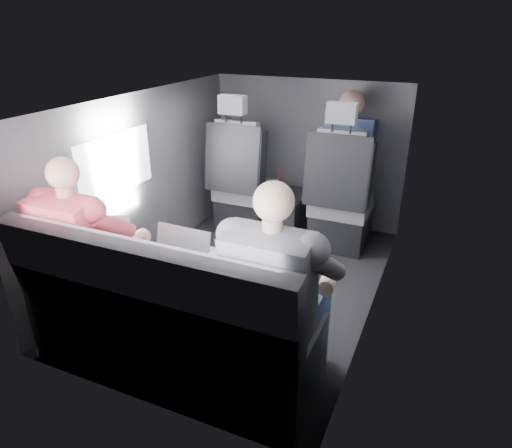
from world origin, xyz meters
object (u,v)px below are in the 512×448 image
at_px(rear_bench, 169,328).
at_px(passenger_front_right, 347,155).
at_px(front_seat_left, 243,190).
at_px(front_seat_right, 340,204).
at_px(laptop_silver, 192,252).
at_px(passenger_rear_right, 280,293).
at_px(laptop_white, 116,239).
at_px(laptop_black, 292,276).
at_px(passenger_rear_left, 91,250).
at_px(soda_cup, 278,189).
at_px(center_console, 290,216).

xyz_separation_m(rear_bench, passenger_front_right, (0.42, 2.16, 0.45)).
relative_size(front_seat_left, front_seat_right, 1.00).
height_order(laptop_silver, passenger_rear_right, passenger_rear_right).
bearing_deg(passenger_front_right, laptop_white, -116.02).
bearing_deg(laptop_black, passenger_rear_left, -171.93).
bearing_deg(rear_bench, passenger_rear_right, 9.09).
relative_size(soda_cup, passenger_front_right, 0.29).
xyz_separation_m(rear_bench, laptop_silver, (-0.00, 0.28, 0.32)).
relative_size(front_seat_left, passenger_rear_right, 1.04).
distance_m(laptop_white, laptop_black, 1.11).
bearing_deg(soda_cup, passenger_rear_left, -104.44).
distance_m(front_seat_left, center_console, 0.49).
bearing_deg(front_seat_right, passenger_front_right, 95.73).
distance_m(front_seat_right, rear_bench, 1.96).
height_order(rear_bench, laptop_white, rear_bench).
relative_size(rear_bench, laptop_silver, 4.82).
height_order(center_console, laptop_white, laptop_white).
distance_m(center_console, rear_bench, 1.94).
xyz_separation_m(rear_bench, soda_cup, (-0.10, 1.88, 0.16)).
height_order(soda_cup, laptop_black, laptop_black).
height_order(soda_cup, laptop_white, laptop_white).
bearing_deg(front_seat_right, rear_bench, -103.31).
xyz_separation_m(front_seat_left, front_seat_right, (0.90, 0.00, 0.00)).
distance_m(soda_cup, passenger_front_right, 0.66).
xyz_separation_m(laptop_white, passenger_front_right, (0.93, 1.91, 0.13)).
bearing_deg(passenger_front_right, front_seat_left, -163.56).
bearing_deg(front_seat_left, rear_bench, -76.69).
distance_m(front_seat_left, rear_bench, 1.96).
bearing_deg(passenger_rear_left, soda_cup, 75.56).
bearing_deg(passenger_rear_right, front_seat_right, 94.59).
height_order(front_seat_right, laptop_silver, front_seat_right).
bearing_deg(laptop_black, passenger_rear_right, -91.33).
xyz_separation_m(passenger_rear_left, passenger_front_right, (0.98, 2.06, 0.14)).
bearing_deg(soda_cup, passenger_rear_right, -68.69).
distance_m(rear_bench, passenger_rear_left, 0.64).
relative_size(soda_cup, laptop_white, 0.65).
height_order(rear_bench, soda_cup, rear_bench).
xyz_separation_m(center_console, passenger_rear_right, (0.60, -1.85, 0.43)).
relative_size(front_seat_right, passenger_rear_left, 1.06).
relative_size(passenger_rear_left, passenger_rear_right, 0.98).
xyz_separation_m(front_seat_left, center_console, (0.45, 0.04, -0.20)).
bearing_deg(front_seat_right, center_console, 174.93).
distance_m(rear_bench, passenger_rear_right, 0.68).
bearing_deg(rear_bench, passenger_front_right, 78.89).
bearing_deg(laptop_black, front_seat_right, 95.18).
xyz_separation_m(front_seat_left, passenger_rear_left, (-0.11, -1.81, 0.22)).
bearing_deg(front_seat_left, center_console, 5.07).
distance_m(passenger_rear_left, passenger_rear_right, 1.15).
height_order(laptop_white, laptop_black, laptop_black).
xyz_separation_m(rear_bench, passenger_rear_left, (-0.56, 0.10, 0.31)).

